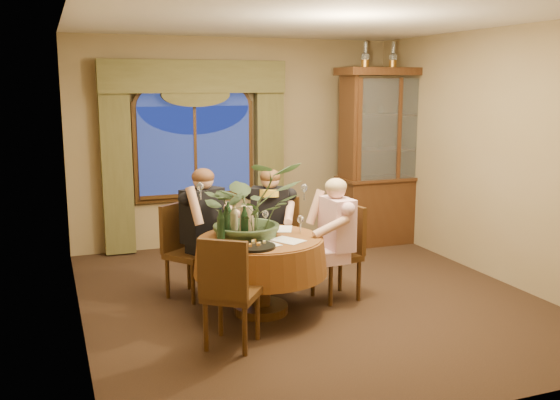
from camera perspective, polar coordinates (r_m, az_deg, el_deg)
name	(u,v)px	position (r m, az deg, el deg)	size (l,w,h in m)	color
floor	(308,297)	(6.59, 2.53, -8.83)	(5.00, 5.00, 0.00)	black
wall_back	(237,142)	(8.61, -3.98, 5.30)	(4.50, 4.50, 0.00)	olive
wall_right	(492,155)	(7.44, 18.80, 3.93)	(5.00, 5.00, 0.00)	olive
ceiling	(310,19)	(6.25, 2.75, 16.18)	(5.00, 5.00, 0.00)	white
window	(195,152)	(8.40, -7.77, 4.41)	(1.62, 0.10, 1.32)	navy
arched_transom	(194,92)	(8.35, -7.90, 9.74)	(1.60, 0.06, 0.44)	navy
drapery_left	(117,164)	(8.19, -14.71, 3.16)	(0.38, 0.14, 2.32)	#4B4823
drapery_right	(269,158)	(8.65, -1.00, 3.89)	(0.38, 0.14, 2.32)	#4B4823
swag_valance	(195,77)	(8.27, -7.81, 11.12)	(2.45, 0.16, 0.42)	#4B4823
dining_table	(261,275)	(6.05, -1.79, -6.89)	(1.29, 1.29, 0.75)	maroon
china_cabinet	(390,157)	(8.73, 10.00, 3.92)	(1.48, 0.58, 2.40)	#32180A
oil_lamp_left	(365,54)	(8.48, 7.81, 13.06)	(0.11, 0.11, 0.34)	#A5722D
oil_lamp_center	(393,55)	(8.68, 10.30, 12.93)	(0.11, 0.11, 0.34)	#A5722D
oil_lamp_right	(420,55)	(8.90, 12.66, 12.78)	(0.11, 0.11, 0.34)	#A5722D
chair_right	(336,253)	(6.43, 5.14, -4.88)	(0.42, 0.42, 0.96)	black
chair_back_right	(277,244)	(6.78, -0.29, -4.03)	(0.42, 0.42, 0.96)	black
chair_back	(190,252)	(6.53, -8.21, -4.72)	(0.42, 0.42, 0.96)	black
chair_front_left	(232,291)	(5.29, -4.44, -8.31)	(0.42, 0.42, 0.96)	black
person_pink	(337,240)	(6.33, 5.21, -3.67)	(0.46, 0.42, 1.27)	beige
person_back	(203,232)	(6.51, -7.07, -2.96)	(0.48, 0.44, 1.35)	black
person_scarf	(270,227)	(6.82, -0.88, -2.48)	(0.46, 0.42, 1.29)	black
stoneware_vase	(247,221)	(6.00, -3.05, -1.91)	(0.16, 0.16, 0.29)	#997F63
centerpiece_plant	(250,172)	(5.91, -2.78, 2.61)	(0.97, 1.08, 0.84)	#3C5332
olive_bowl	(266,236)	(5.90, -1.33, -3.30)	(0.16, 0.16, 0.05)	#4C592E
cheese_platter	(254,246)	(5.58, -2.36, -4.27)	(0.38, 0.38, 0.02)	black
wine_bottle_0	(245,224)	(5.79, -3.26, -2.17)	(0.07, 0.07, 0.33)	black
wine_bottle_1	(226,224)	(5.80, -4.96, -2.16)	(0.07, 0.07, 0.33)	black
wine_bottle_2	(234,221)	(5.90, -4.21, -1.92)	(0.07, 0.07, 0.33)	tan
wine_bottle_3	(221,226)	(5.69, -5.43, -2.41)	(0.07, 0.07, 0.33)	black
wine_bottle_4	(228,218)	(6.02, -4.77, -1.69)	(0.07, 0.07, 0.33)	black
tasting_paper_0	(288,240)	(5.82, 0.69, -3.71)	(0.21, 0.30, 0.00)	white
tasting_paper_1	(281,229)	(6.27, 0.12, -2.66)	(0.21, 0.30, 0.00)	white
tasting_paper_2	(264,244)	(5.69, -1.51, -4.03)	(0.21, 0.30, 0.00)	white
wine_glass_person_pink	(300,224)	(6.09, 1.87, -2.23)	(0.07, 0.07, 0.18)	silver
wine_glass_person_back	(229,222)	(6.21, -4.73, -2.02)	(0.07, 0.07, 0.18)	silver
wine_glass_person_scarf	(265,219)	(6.33, -1.34, -1.73)	(0.07, 0.07, 0.18)	silver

